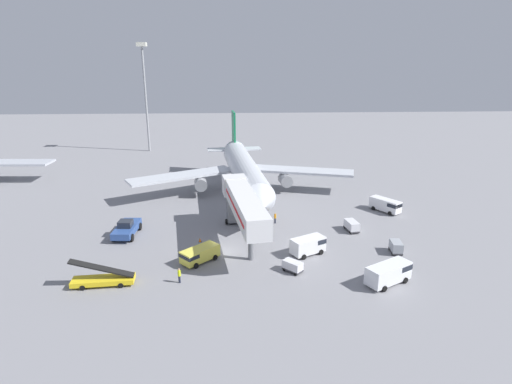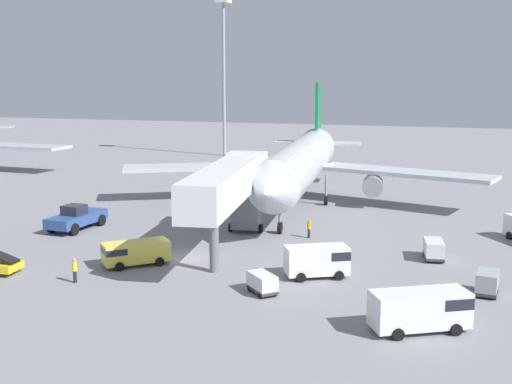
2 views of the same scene
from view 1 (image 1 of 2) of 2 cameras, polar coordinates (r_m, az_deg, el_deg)
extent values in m
plane|color=gray|center=(56.38, -4.44, -7.97)|extent=(300.00, 300.00, 0.00)
cylinder|color=silver|center=(76.08, -1.52, 2.81)|extent=(8.29, 32.20, 4.81)
cone|color=silver|center=(59.22, 0.82, -1.50)|extent=(5.10, 4.27, 4.71)
cone|color=silver|center=(94.25, -3.09, 5.89)|extent=(5.19, 6.34, 4.57)
cube|color=#147A47|center=(92.02, -3.03, 8.43)|extent=(0.87, 4.62, 7.69)
cube|color=silver|center=(92.72, -1.18, 5.87)|extent=(6.10, 3.97, 0.24)
cube|color=silver|center=(92.10, -4.76, 5.74)|extent=(6.10, 3.97, 0.24)
cube|color=silver|center=(81.26, 6.11, 2.89)|extent=(20.16, 9.75, 0.44)
cube|color=silver|center=(78.48, -9.98, 2.19)|extent=(19.48, 13.38, 0.44)
cylinder|color=gray|center=(79.72, 3.98, 1.62)|extent=(2.54, 3.13, 2.23)
cylinder|color=gray|center=(77.74, -7.47, 1.10)|extent=(2.54, 3.13, 2.23)
cylinder|color=gray|center=(65.20, -0.01, -2.39)|extent=(0.28, 0.28, 2.92)
cylinder|color=black|center=(65.71, -0.01, -3.59)|extent=(0.47, 1.13, 1.10)
cylinder|color=gray|center=(79.08, 0.29, 1.21)|extent=(0.28, 0.28, 2.92)
cylinder|color=black|center=(79.50, 0.29, 0.20)|extent=(0.47, 1.13, 1.10)
cylinder|color=gray|center=(78.39, -3.70, 1.02)|extent=(0.28, 0.28, 2.92)
cylinder|color=black|center=(78.81, -3.68, 0.00)|extent=(0.47, 1.13, 1.10)
cube|color=silver|center=(55.00, -1.42, -1.86)|extent=(5.64, 18.14, 2.70)
cube|color=red|center=(54.77, -2.99, -1.96)|extent=(2.28, 14.86, 0.44)
cube|color=silver|center=(63.97, -2.93, 0.92)|extent=(3.83, 3.28, 2.84)
cube|color=#232833|center=(65.13, -3.11, 1.45)|extent=(3.30, 0.73, 0.90)
cube|color=slate|center=(64.48, -2.81, -2.18)|extent=(2.79, 2.16, 4.22)
cylinder|color=black|center=(65.04, -4.02, -4.01)|extent=(0.42, 0.84, 0.80)
cylinder|color=black|center=(65.43, -1.54, -3.83)|extent=(0.42, 0.84, 0.80)
cylinder|color=slate|center=(53.10, -0.71, -6.84)|extent=(0.70, 0.70, 4.62)
cube|color=#2D4C8E|center=(63.36, -17.05, -4.77)|extent=(3.00, 6.55, 0.94)
cube|color=#232833|center=(62.74, -17.21, -4.10)|extent=(1.94, 1.90, 0.90)
cylinder|color=black|center=(61.34, -16.45, -5.94)|extent=(0.46, 1.12, 1.10)
cylinder|color=black|center=(62.10, -18.67, -5.86)|extent=(0.46, 1.12, 1.10)
cylinder|color=black|center=(65.02, -15.44, -4.49)|extent=(0.46, 1.12, 1.10)
cylinder|color=black|center=(65.74, -17.54, -4.44)|extent=(0.46, 1.12, 1.10)
cube|color=yellow|center=(51.17, -19.92, -11.14)|extent=(6.93, 2.47, 0.55)
cube|color=black|center=(50.50, -20.09, -9.66)|extent=(6.90, 1.60, 2.36)
cylinder|color=black|center=(51.01, -22.38, -11.88)|extent=(0.62, 0.27, 0.60)
cylinder|color=black|center=(52.58, -21.89, -10.91)|extent=(0.62, 0.27, 0.60)
cylinder|color=black|center=(50.08, -17.78, -11.92)|extent=(0.62, 0.27, 0.60)
cylinder|color=black|center=(51.67, -17.43, -10.92)|extent=(0.62, 0.27, 0.60)
cube|color=#E5DB4C|center=(53.59, -7.57, -8.25)|extent=(5.01, 4.90, 1.51)
cube|color=#1E232D|center=(52.53, -9.02, -8.48)|extent=(2.59, 2.61, 0.48)
cylinder|color=black|center=(52.36, -8.16, -9.79)|extent=(0.75, 0.74, 0.68)
cylinder|color=black|center=(53.78, -9.49, -9.09)|extent=(0.75, 0.74, 0.68)
cylinder|color=black|center=(54.08, -5.59, -8.76)|extent=(0.75, 0.74, 0.68)
cylinder|color=black|center=(55.46, -6.95, -8.11)|extent=(0.75, 0.74, 0.68)
cube|color=white|center=(73.08, 17.05, -1.62)|extent=(4.51, 5.28, 1.86)
cube|color=#1E232D|center=(72.04, 18.22, -1.67)|extent=(2.47, 2.43, 0.59)
cylinder|color=black|center=(73.23, 18.41, -2.44)|extent=(0.66, 0.74, 0.68)
cylinder|color=black|center=(71.84, 17.64, -2.75)|extent=(0.66, 0.74, 0.68)
cylinder|color=black|center=(74.89, 16.36, -1.81)|extent=(0.66, 0.74, 0.68)
cylinder|color=black|center=(73.53, 15.57, -2.10)|extent=(0.66, 0.74, 0.68)
cube|color=white|center=(50.44, 17.44, -10.37)|extent=(5.83, 4.52, 2.02)
cube|color=#1E232D|center=(51.58, 18.87, -9.32)|extent=(2.57, 2.69, 0.65)
cylinder|color=black|center=(52.62, 17.76, -10.37)|extent=(0.77, 0.66, 0.68)
cylinder|color=black|center=(51.57, 19.45, -11.15)|extent=(0.77, 0.66, 0.68)
cylinder|color=black|center=(50.26, 15.18, -11.50)|extent=(0.77, 0.66, 0.68)
cylinder|color=black|center=(49.16, 16.89, -12.36)|extent=(0.77, 0.66, 0.68)
cube|color=white|center=(55.36, 7.02, -7.11)|extent=(4.89, 3.87, 1.96)
cube|color=#1E232D|center=(56.06, 8.27, -6.36)|extent=(2.22, 2.47, 0.63)
cylinder|color=black|center=(57.22, 7.50, -7.30)|extent=(0.77, 0.64, 0.68)
cylinder|color=black|center=(55.87, 8.73, -7.99)|extent=(0.77, 0.64, 0.68)
cylinder|color=black|center=(55.68, 5.23, -7.95)|extent=(0.77, 0.64, 0.68)
cylinder|color=black|center=(54.29, 6.44, -8.68)|extent=(0.77, 0.64, 0.68)
cube|color=#38383D|center=(63.98, 12.76, -4.90)|extent=(1.82, 2.95, 0.22)
cube|color=silver|center=(63.73, 12.80, -4.33)|extent=(1.82, 2.95, 1.14)
cylinder|color=black|center=(63.49, 13.64, -5.25)|extent=(0.18, 0.37, 0.36)
cylinder|color=black|center=(62.96, 12.58, -5.37)|extent=(0.18, 0.37, 0.36)
cylinder|color=black|center=(65.09, 12.92, -4.62)|extent=(0.18, 0.37, 0.36)
cylinder|color=black|center=(64.58, 11.88, -4.73)|extent=(0.18, 0.37, 0.36)
cube|color=#38383D|center=(51.26, 4.95, -10.37)|extent=(2.51, 2.51, 0.22)
cube|color=silver|center=(50.99, 4.97, -9.78)|extent=(2.51, 2.51, 0.96)
cylinder|color=black|center=(51.29, 6.07, -10.52)|extent=(0.34, 0.34, 0.36)
cylinder|color=black|center=(50.48, 5.31, -10.98)|extent=(0.34, 0.34, 0.36)
cylinder|color=black|center=(52.14, 4.61, -9.98)|extent=(0.34, 0.34, 0.36)
cylinder|color=black|center=(51.35, 3.83, -10.43)|extent=(0.34, 0.34, 0.36)
cube|color=#38383D|center=(58.59, 18.33, -7.53)|extent=(1.56, 2.43, 0.22)
cube|color=#999EA5|center=(58.31, 18.39, -6.91)|extent=(1.56, 2.43, 1.17)
cylinder|color=black|center=(58.10, 19.10, -7.95)|extent=(0.16, 0.37, 0.36)
cylinder|color=black|center=(57.77, 17.93, -7.98)|extent=(0.16, 0.37, 0.36)
cylinder|color=black|center=(59.50, 18.69, -7.29)|extent=(0.16, 0.37, 0.36)
cylinder|color=black|center=(59.18, 17.55, -7.31)|extent=(0.16, 0.37, 0.36)
cylinder|color=#1E2333|center=(65.25, 2.59, -3.90)|extent=(0.34, 0.34, 0.82)
cylinder|color=orange|center=(64.99, 2.60, -3.29)|extent=(0.45, 0.45, 0.65)
sphere|color=tan|center=(64.83, 2.61, -2.92)|extent=(0.22, 0.22, 0.22)
cylinder|color=#1E2333|center=(49.49, -10.29, -11.51)|extent=(0.36, 0.36, 0.85)
cylinder|color=#D8EA19|center=(49.13, -10.34, -10.73)|extent=(0.48, 0.48, 0.68)
sphere|color=tan|center=(48.91, -10.37, -10.24)|extent=(0.23, 0.23, 0.23)
cube|color=black|center=(59.42, -7.56, -6.68)|extent=(0.39, 0.39, 0.03)
cone|color=orange|center=(59.30, -7.58, -6.41)|extent=(0.33, 0.33, 0.57)
cube|color=#B7BCC6|center=(101.29, -30.89, 3.42)|extent=(19.41, 5.73, 0.44)
cylinder|color=#93969B|center=(118.84, -14.64, 11.86)|extent=(0.56, 0.56, 27.32)
cube|color=silver|center=(118.43, -15.19, 18.68)|extent=(2.40, 2.40, 1.00)
camera|label=2|loc=(22.41, 62.13, -19.51)|focal=44.83mm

